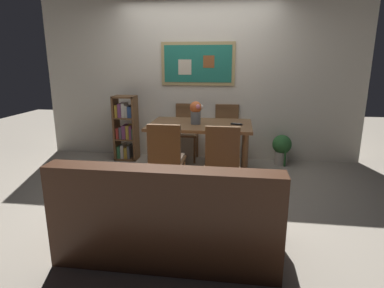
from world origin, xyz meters
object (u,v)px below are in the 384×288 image
at_px(dining_chair_near_right, 223,157).
at_px(tv_remote, 237,124).
at_px(flower_vase, 196,111).
at_px(dining_chair_far_left, 186,127).
at_px(bookshelf, 126,129).
at_px(dining_table, 200,131).
at_px(dining_chair_near_left, 166,154).
at_px(leather_couch, 170,218).
at_px(dining_chair_far_right, 226,128).
at_px(potted_ivy, 282,148).

relative_size(dining_chair_near_right, tv_remote, 5.61).
bearing_deg(flower_vase, dining_chair_far_left, 107.97).
bearing_deg(bookshelf, dining_chair_far_left, 10.04).
bearing_deg(bookshelf, flower_vase, -27.20).
xyz_separation_m(dining_table, bookshelf, (-1.30, 0.60, -0.14)).
relative_size(dining_chair_near_left, dining_chair_near_right, 1.00).
relative_size(dining_chair_near_left, bookshelf, 0.86).
relative_size(dining_chair_near_right, leather_couch, 0.51).
height_order(dining_chair_far_right, flower_vase, flower_vase).
bearing_deg(dining_chair_far_right, potted_ivy, -6.82).
xyz_separation_m(bookshelf, potted_ivy, (2.52, 0.08, -0.24)).
height_order(dining_chair_far_right, tv_remote, dining_chair_far_right).
height_order(dining_chair_far_left, bookshelf, bookshelf).
bearing_deg(potted_ivy, tv_remote, -135.71).
bearing_deg(dining_chair_near_left, potted_ivy, 44.42).
bearing_deg(dining_chair_near_left, dining_table, 69.27).
bearing_deg(leather_couch, dining_chair_near_right, 70.87).
bearing_deg(dining_table, dining_chair_near_right, -66.74).
bearing_deg(dining_chair_far_right, dining_chair_near_right, -89.38).
height_order(dining_chair_near_left, potted_ivy, dining_chair_near_left).
distance_m(dining_chair_near_right, bookshelf, 2.19).
height_order(dining_chair_near_left, bookshelf, bookshelf).
bearing_deg(dining_chair_far_left, bookshelf, -169.96).
distance_m(bookshelf, tv_remote, 1.92).
bearing_deg(dining_chair_near_right, potted_ivy, 60.20).
relative_size(leather_couch, bookshelf, 1.71).
bearing_deg(tv_remote, dining_chair_near_right, -100.13).
distance_m(dining_chair_near_right, tv_remote, 0.85).
bearing_deg(tv_remote, flower_vase, -178.42).
height_order(dining_chair_far_left, leather_couch, dining_chair_far_left).
xyz_separation_m(dining_chair_far_right, potted_ivy, (0.88, -0.11, -0.27)).
xyz_separation_m(dining_chair_near_right, tv_remote, (0.14, 0.81, 0.23)).
xyz_separation_m(dining_chair_far_left, bookshelf, (-0.98, -0.17, -0.03)).
bearing_deg(dining_chair_far_left, dining_chair_near_left, -89.58).
distance_m(dining_chair_near_left, tv_remote, 1.15).
bearing_deg(dining_chair_far_right, leather_couch, -97.68).
height_order(dining_chair_near_left, dining_chair_far_left, same).
distance_m(leather_couch, bookshelf, 2.84).
distance_m(dining_chair_near_left, leather_couch, 1.17).
xyz_separation_m(dining_table, flower_vase, (-0.06, -0.04, 0.28)).
relative_size(dining_chair_far_left, flower_vase, 2.92).
relative_size(dining_chair_far_left, leather_couch, 0.51).
relative_size(dining_chair_far_left, tv_remote, 5.61).
bearing_deg(bookshelf, dining_chair_near_left, -55.02).
relative_size(dining_chair_near_right, potted_ivy, 1.69).
bearing_deg(dining_chair_far_right, bookshelf, -173.62).
relative_size(dining_chair_near_left, dining_chair_far_right, 1.00).
distance_m(dining_chair_far_left, bookshelf, 1.00).
xyz_separation_m(dining_chair_near_right, bookshelf, (-1.65, 1.43, -0.03)).
bearing_deg(tv_remote, dining_table, 177.67).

